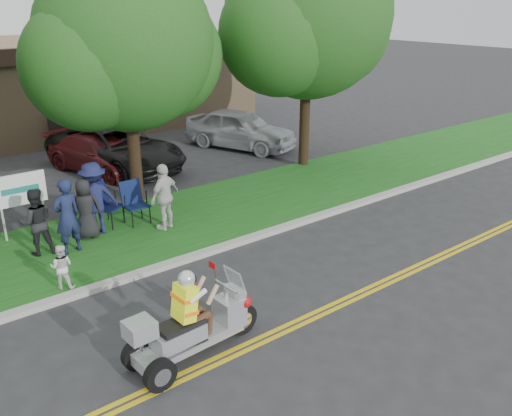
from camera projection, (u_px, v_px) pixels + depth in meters
ground at (282, 312)px, 10.66m from camera, size 120.00×120.00×0.00m
centerline_near at (302, 325)px, 10.24m from camera, size 60.00×0.10×0.01m
centerline_far at (296, 321)px, 10.35m from camera, size 60.00×0.10×0.01m
curb at (199, 255)px, 12.88m from camera, size 60.00×0.25×0.12m
grass_verge at (156, 227)px, 14.46m from camera, size 60.00×4.00×0.10m
commercial_building at (49, 84)px, 25.02m from camera, size 18.00×8.20×4.00m
tree_mid at (127, 50)px, 14.68m from camera, size 5.88×4.80×7.05m
tree_right at (309, 21)px, 18.04m from camera, size 6.86×5.60×8.07m
business_sign at (20, 193)px, 13.39m from camera, size 1.25×0.06×1.75m
trike_scooter at (191, 328)px, 9.10m from camera, size 2.58×0.88×1.69m
lawn_chair_a at (134, 199)px, 14.44m from camera, size 0.62×0.64×1.14m
lawn_chair_b at (104, 201)px, 14.26m from camera, size 0.87×0.87×1.18m
spectator_adult_left at (67, 216)px, 12.60m from camera, size 0.74×0.56×1.83m
spectator_adult_mid at (36, 222)px, 12.57m from camera, size 0.90×0.78×1.61m
spectator_adult_right at (165, 196)px, 13.96m from camera, size 1.11×0.79×1.75m
spectator_chair_a at (94, 198)px, 13.65m from camera, size 1.24×0.74×1.88m
spectator_chair_b at (86, 209)px, 13.44m from camera, size 0.89×0.75×1.55m
child_right at (61, 267)px, 11.18m from camera, size 0.60×0.57×0.97m
parked_car_mid at (116, 148)px, 19.22m from camera, size 3.89×5.98×1.53m
parked_car_right at (101, 154)px, 18.99m from camera, size 3.01×4.79×1.29m
parked_car_far_right at (240, 129)px, 21.96m from camera, size 3.40×5.01×1.58m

